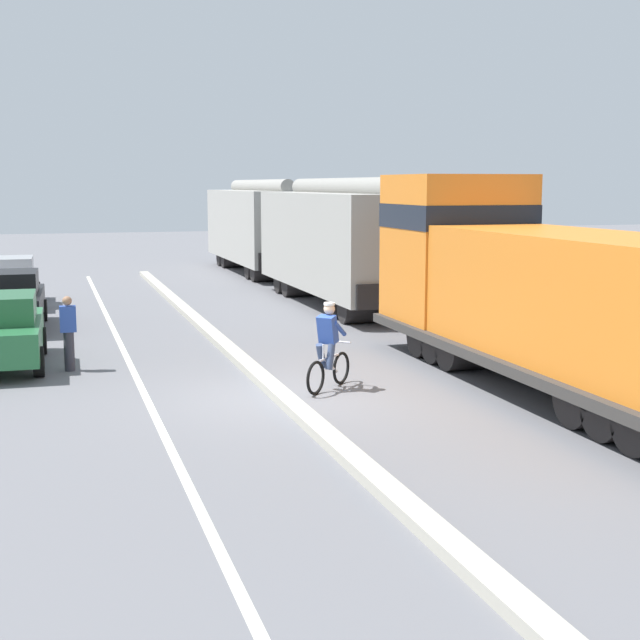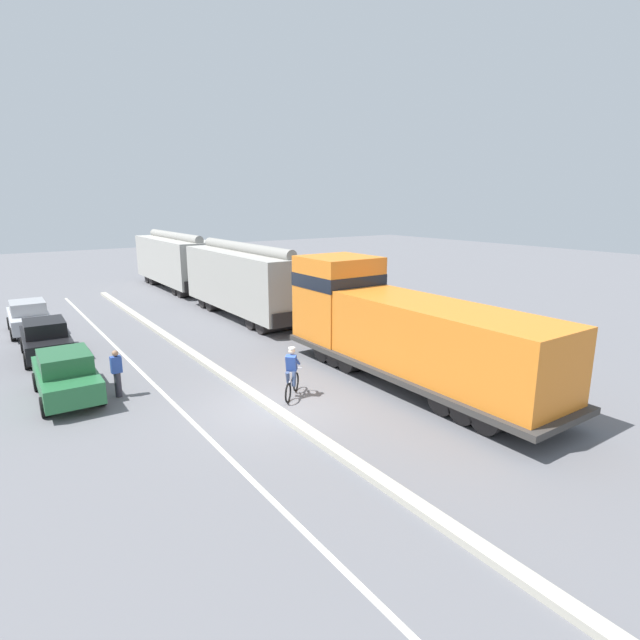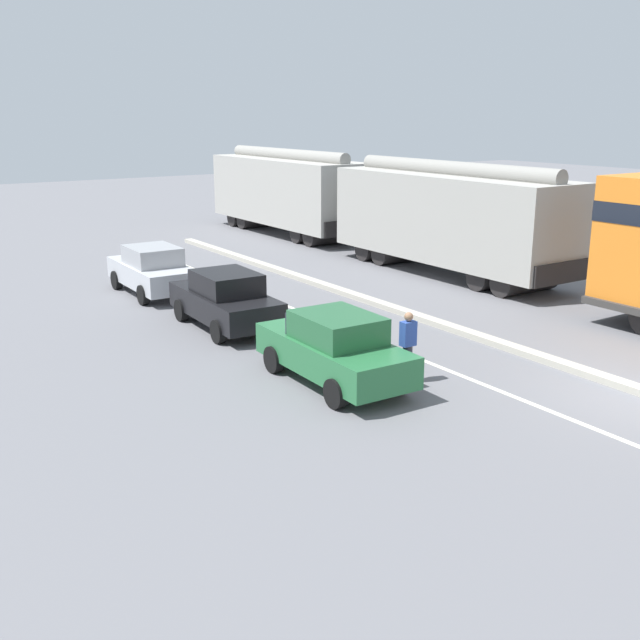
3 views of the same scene
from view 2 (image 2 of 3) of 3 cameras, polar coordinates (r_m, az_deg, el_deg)
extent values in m
plane|color=slate|center=(16.17, -5.77, -9.98)|extent=(120.00, 120.00, 0.00)
cube|color=#B2AD9E|center=(21.28, -13.67, -4.25)|extent=(0.36, 36.00, 0.16)
cube|color=silver|center=(20.63, -19.89, -5.47)|extent=(0.14, 36.00, 0.01)
cube|color=orange|center=(17.33, 12.03, -1.94)|extent=(2.70, 9.86, 2.40)
cube|color=orange|center=(20.84, 2.11, 2.49)|extent=(2.80, 2.80, 3.50)
cube|color=black|center=(20.71, 2.13, 4.63)|extent=(2.83, 2.83, 0.56)
cube|color=#383533|center=(18.07, 10.46, -5.21)|extent=(3.10, 11.60, 0.20)
cylinder|color=#4C4947|center=(18.12, 10.44, -5.66)|extent=(1.10, 3.00, 1.10)
cylinder|color=black|center=(20.99, 2.73, -2.92)|extent=(2.40, 1.00, 1.00)
cylinder|color=black|center=(20.38, 4.10, -3.44)|extent=(2.40, 1.00, 1.00)
cylinder|color=black|center=(19.80, 5.55, -3.99)|extent=(2.40, 1.00, 1.00)
cylinder|color=black|center=(16.65, 16.29, -7.91)|extent=(2.40, 1.00, 1.00)
cylinder|color=black|center=(16.20, 18.50, -8.68)|extent=(2.40, 1.00, 1.00)
cylinder|color=black|center=(15.78, 20.84, -9.48)|extent=(2.40, 1.00, 1.00)
cube|color=#A3A099|center=(28.15, -8.45, 4.60)|extent=(2.90, 10.40, 3.10)
cylinder|color=gray|center=(27.94, -8.58, 8.11)|extent=(0.60, 9.88, 0.60)
cube|color=black|center=(33.08, -12.44, 3.64)|extent=(2.61, 0.10, 0.70)
cube|color=black|center=(23.86, -2.74, 0.21)|extent=(2.61, 0.10, 0.70)
cylinder|color=black|center=(31.82, -11.38, 2.39)|extent=(2.46, 0.90, 0.90)
cylinder|color=black|center=(30.83, -10.56, 2.08)|extent=(2.46, 0.90, 0.90)
cylinder|color=black|center=(26.14, -5.72, 0.21)|extent=(2.46, 0.90, 0.90)
cylinder|color=black|center=(25.21, -4.50, -0.26)|extent=(2.46, 0.90, 0.90)
cube|color=#A7A59D|center=(38.82, -16.15, 6.63)|extent=(2.90, 10.40, 3.10)
cylinder|color=gray|center=(38.66, -16.32, 9.17)|extent=(0.60, 9.88, 0.60)
cube|color=black|center=(43.93, -18.28, 5.64)|extent=(2.61, 0.10, 0.70)
cube|color=black|center=(34.09, -13.15, 3.88)|extent=(2.61, 0.10, 0.70)
cylinder|color=black|center=(42.60, -17.65, 4.78)|extent=(2.46, 0.90, 0.90)
cylinder|color=black|center=(41.56, -17.19, 4.61)|extent=(2.46, 0.90, 0.90)
cylinder|color=black|center=(36.55, -14.61, 3.63)|extent=(2.46, 0.90, 0.90)
cylinder|color=black|center=(35.53, -14.00, 3.40)|extent=(2.46, 0.90, 0.90)
cube|color=#286B3D|center=(18.67, -26.98, -5.98)|extent=(1.79, 4.23, 0.70)
cube|color=#225B34|center=(18.34, -27.14, -4.20)|extent=(1.54, 1.93, 0.60)
cube|color=#1E232D|center=(19.31, -27.49, -3.55)|extent=(1.43, 0.15, 0.51)
cylinder|color=black|center=(19.97, -29.64, -6.14)|extent=(0.23, 0.64, 0.64)
cylinder|color=black|center=(20.09, -25.06, -5.51)|extent=(0.23, 0.64, 0.64)
cylinder|color=black|center=(17.51, -28.97, -8.68)|extent=(0.23, 0.64, 0.64)
cylinder|color=black|center=(17.65, -23.72, -7.93)|extent=(0.23, 0.64, 0.64)
cube|color=black|center=(23.83, -28.81, -2.19)|extent=(1.84, 4.25, 0.70)
cube|color=black|center=(23.54, -28.96, -0.75)|extent=(1.56, 1.95, 0.60)
cube|color=#1E232D|center=(24.53, -29.13, -0.38)|extent=(1.43, 0.17, 0.51)
cylinder|color=black|center=(25.15, -30.79, -2.50)|extent=(0.24, 0.65, 0.64)
cylinder|color=black|center=(25.23, -27.14, -2.03)|extent=(0.24, 0.65, 0.64)
cylinder|color=black|center=(22.64, -30.47, -4.07)|extent=(0.24, 0.65, 0.64)
cylinder|color=black|center=(22.72, -26.43, -3.54)|extent=(0.24, 0.65, 0.64)
cube|color=#B7BABF|center=(28.72, -30.30, 0.06)|extent=(1.75, 4.22, 0.70)
cube|color=#9C9EA2|center=(28.45, -30.43, 1.27)|extent=(1.52, 1.92, 0.60)
cube|color=#1E232D|center=(29.44, -30.56, 1.51)|extent=(1.43, 0.14, 0.51)
cylinder|color=black|center=(30.03, -31.93, -0.31)|extent=(0.23, 0.64, 0.64)
cylinder|color=black|center=(30.11, -28.88, 0.09)|extent=(0.23, 0.64, 0.64)
cylinder|color=black|center=(27.49, -31.67, -1.39)|extent=(0.23, 0.64, 0.64)
cylinder|color=black|center=(27.57, -28.35, -0.95)|extent=(0.23, 0.64, 0.64)
torus|color=black|center=(17.36, -2.77, -7.07)|extent=(0.52, 0.50, 0.66)
torus|color=black|center=(16.41, -3.67, -8.32)|extent=(0.52, 0.50, 0.66)
cylinder|color=silver|center=(16.78, -3.22, -6.72)|extent=(0.60, 0.58, 0.05)
cylinder|color=silver|center=(16.93, -3.12, -7.18)|extent=(0.38, 0.37, 0.36)
cylinder|color=silver|center=(16.53, -3.42, -6.49)|extent=(0.04, 0.04, 0.30)
cylinder|color=silver|center=(17.10, -2.85, -5.44)|extent=(0.36, 0.37, 0.04)
cylinder|color=#38476B|center=(16.68, -3.66, -6.68)|extent=(0.31, 0.31, 0.52)
cylinder|color=#38476B|center=(16.63, -2.99, -6.73)|extent=(0.29, 0.28, 0.52)
cube|color=#2D4CA5|center=(16.55, -3.29, -4.93)|extent=(0.47, 0.47, 0.57)
sphere|color=beige|center=(16.49, -3.24, -3.57)|extent=(0.22, 0.22, 0.22)
cylinder|color=white|center=(16.46, -3.25, -3.24)|extent=(0.22, 0.22, 0.05)
cylinder|color=#2D4CA5|center=(16.77, -3.65, -4.68)|extent=(0.39, 0.39, 0.36)
cylinder|color=#2D4CA5|center=(16.69, -2.58, -4.75)|extent=(0.39, 0.39, 0.36)
cylinder|color=#33333D|center=(18.14, -22.08, -6.85)|extent=(0.22, 0.22, 0.85)
cube|color=#2D4CA5|center=(17.92, -22.28, -4.74)|extent=(0.34, 0.22, 0.56)
sphere|color=#9E7051|center=(17.80, -22.39, -3.54)|extent=(0.20, 0.20, 0.20)
camera|label=1|loc=(4.75, 89.70, -31.73)|focal=50.00mm
camera|label=3|loc=(8.48, -90.78, -3.97)|focal=42.00mm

